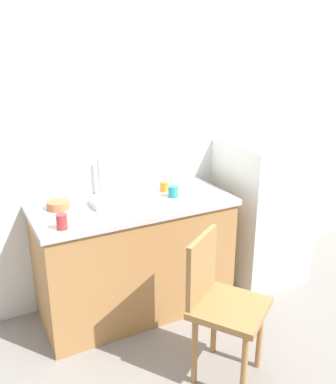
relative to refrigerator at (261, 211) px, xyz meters
The scene contains 13 objects.
ground_plane 1.21m from the refrigerator, 142.94° to the right, with size 8.00×8.00×0.00m, color gray.
back_wall 1.19m from the refrigerator, 156.58° to the left, with size 4.80×0.10×2.70m, color silver.
cabinet_base 1.17m from the refrigerator, behind, with size 1.38×0.60×0.82m, color #A87542.
countertop 1.18m from the refrigerator, behind, with size 1.42×0.64×0.04m, color #B7B7BC.
faucet 1.40m from the refrigerator, 168.59° to the left, with size 0.02×0.02×0.28m, color #B7B7BC.
refrigerator is the anchor object (origin of this frame).
chair 1.28m from the refrigerator, 139.74° to the right, with size 0.56×0.56×0.89m.
dish_tray 1.34m from the refrigerator, behind, with size 0.28×0.20×0.05m, color white.
terracotta_bowl 1.68m from the refrigerator, behind, with size 0.15×0.15×0.05m, color #C67042.
cup_teal 0.91m from the refrigerator, behind, with size 0.07×0.07×0.08m, color teal.
cup_white 1.12m from the refrigerator, behind, with size 0.08×0.08×0.10m, color white.
cup_red 1.75m from the refrigerator, behind, with size 0.07×0.07×0.09m, color red.
cup_orange 0.92m from the refrigerator, behind, with size 0.07×0.07×0.07m, color orange.
Camera 1 is at (-1.38, -1.91, 1.90)m, focal length 39.24 mm.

